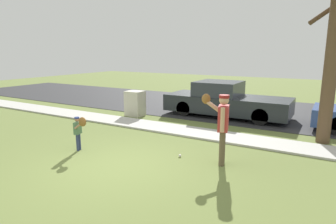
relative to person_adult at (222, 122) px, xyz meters
The scene contains 9 objects.
ground_plane 3.19m from the person_adult, 135.03° to the left, with size 48.00×48.00×0.00m, color olive.
sidewalk_strip 3.24m from the person_adult, 133.71° to the left, with size 36.00×1.20×0.06m, color beige.
road_surface 7.60m from the person_adult, 106.37° to the left, with size 36.00×6.80×0.02m, color #2D2D30.
person_adult is the anchor object (origin of this frame).
person_child 3.91m from the person_adult, 164.38° to the right, with size 0.50×0.34×1.01m.
baseball 1.51m from the person_adult, behind, with size 0.07×0.07×0.07m, color white.
utility_cabinet 6.22m from the person_adult, 146.13° to the left, with size 0.72×0.63×1.08m, color beige.
street_tree_near 4.27m from the person_adult, 56.62° to the left, with size 1.85×1.88×5.40m.
parked_pickup_dark 5.57m from the person_adult, 108.00° to the left, with size 5.20×1.95×1.48m.
Camera 1 is at (4.38, -5.12, 2.73)m, focal length 30.82 mm.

